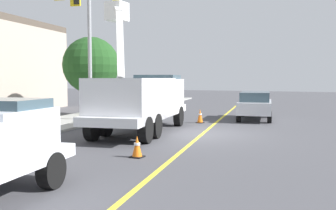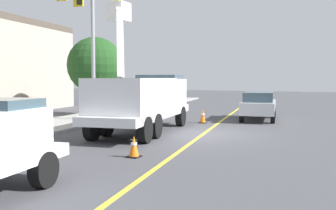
{
  "view_description": "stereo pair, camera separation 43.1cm",
  "coord_description": "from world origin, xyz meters",
  "px_view_note": "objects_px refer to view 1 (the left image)",
  "views": [
    {
      "loc": [
        -16.51,
        -5.98,
        2.52
      ],
      "look_at": [
        -1.81,
        0.88,
        1.4
      ],
      "focal_mm": 41.64,
      "sensor_mm": 36.0,
      "label": 1
    },
    {
      "loc": [
        -16.32,
        -6.37,
        2.52
      ],
      "look_at": [
        -1.81,
        0.88,
        1.4
      ],
      "focal_mm": 41.64,
      "sensor_mm": 36.0,
      "label": 2
    }
  ],
  "objects_px": {
    "utility_bucket_truck": "(142,98)",
    "traffic_signal_mast": "(75,18)",
    "traffic_cone_mid_front": "(137,147)",
    "traffic_cone_mid_rear": "(200,116)",
    "passing_minivan": "(255,104)"
  },
  "relations": [
    {
      "from": "traffic_cone_mid_rear",
      "to": "passing_minivan",
      "type": "bearing_deg",
      "value": -38.06
    },
    {
      "from": "utility_bucket_truck",
      "to": "traffic_cone_mid_front",
      "type": "height_order",
      "value": "utility_bucket_truck"
    },
    {
      "from": "traffic_cone_mid_rear",
      "to": "utility_bucket_truck",
      "type": "bearing_deg",
      "value": 165.83
    },
    {
      "from": "utility_bucket_truck",
      "to": "traffic_signal_mast",
      "type": "relative_size",
      "value": 1.05
    },
    {
      "from": "passing_minivan",
      "to": "traffic_cone_mid_front",
      "type": "xyz_separation_m",
      "value": [
        -12.95,
        0.89,
        -0.63
      ]
    },
    {
      "from": "traffic_cone_mid_front",
      "to": "traffic_cone_mid_rear",
      "type": "bearing_deg",
      "value": 8.78
    },
    {
      "from": "traffic_cone_mid_front",
      "to": "traffic_signal_mast",
      "type": "relative_size",
      "value": 0.09
    },
    {
      "from": "traffic_cone_mid_front",
      "to": "traffic_cone_mid_rear",
      "type": "relative_size",
      "value": 0.88
    },
    {
      "from": "utility_bucket_truck",
      "to": "traffic_cone_mid_rear",
      "type": "height_order",
      "value": "utility_bucket_truck"
    },
    {
      "from": "traffic_cone_mid_rear",
      "to": "traffic_signal_mast",
      "type": "xyz_separation_m",
      "value": [
        -3.73,
        5.71,
        5.33
      ]
    },
    {
      "from": "passing_minivan",
      "to": "traffic_signal_mast",
      "type": "bearing_deg",
      "value": 130.0
    },
    {
      "from": "passing_minivan",
      "to": "utility_bucket_truck",
      "type": "bearing_deg",
      "value": 155.13
    },
    {
      "from": "utility_bucket_truck",
      "to": "traffic_cone_mid_rear",
      "type": "relative_size",
      "value": 10.74
    },
    {
      "from": "passing_minivan",
      "to": "traffic_cone_mid_front",
      "type": "relative_size",
      "value": 7.3
    },
    {
      "from": "utility_bucket_truck",
      "to": "traffic_cone_mid_front",
      "type": "relative_size",
      "value": 12.27
    }
  ]
}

